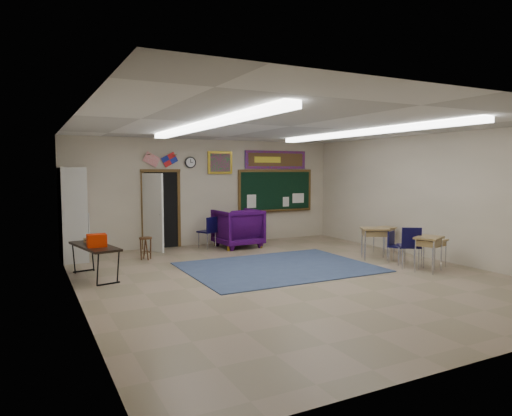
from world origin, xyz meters
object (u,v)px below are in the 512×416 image
folding_table (95,260)px  student_desk_front_right (384,238)px  wooden_stool (146,248)px  wingback_armchair (238,228)px  student_desk_front_left (375,242)px

folding_table → student_desk_front_right: bearing=-15.3°
folding_table → wooden_stool: bearing=34.5°
wooden_stool → wingback_armchair: bearing=13.0°
wooden_stool → student_desk_front_right: bearing=-17.8°
folding_table → wingback_armchair: bearing=14.9°
student_desk_front_left → student_desk_front_right: (0.86, 0.60, -0.06)m
student_desk_front_left → student_desk_front_right: bearing=63.6°
student_desk_front_right → student_desk_front_left: bearing=-159.0°
folding_table → wooden_stool: 1.94m
student_desk_front_left → wooden_stool: size_ratio=1.46×
student_desk_front_right → folding_table: size_ratio=0.40×
student_desk_front_left → wooden_stool: (-4.90, 2.46, -0.15)m
student_desk_front_left → student_desk_front_right: student_desk_front_left is taller
student_desk_front_left → wingback_armchair: bearing=154.0°
wingback_armchair → student_desk_front_right: bearing=137.6°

